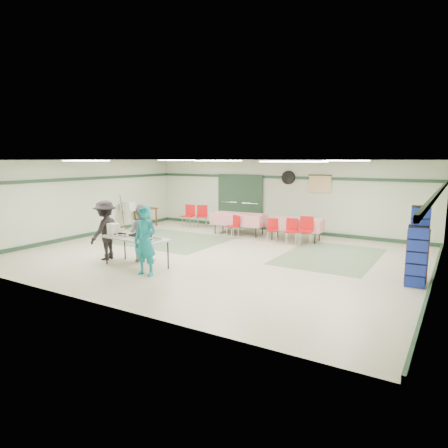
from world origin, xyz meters
The scene contains 42 objects.
floor centered at (0.00, 0.00, 0.00)m, with size 11.00×11.00×0.00m, color beige.
ceiling centered at (0.00, 0.00, 2.70)m, with size 11.00×11.00×0.00m, color silver.
wall_back centered at (0.00, 4.50, 1.35)m, with size 11.00×11.00×0.00m, color #B8C4A7.
wall_front centered at (0.00, -4.50, 1.35)m, with size 11.00×11.00×0.00m, color #B8C4A7.
wall_left centered at (-5.50, 0.00, 1.35)m, with size 9.00×9.00×0.00m, color #B8C4A7.
wall_right centered at (5.50, 0.00, 1.35)m, with size 9.00×9.00×0.00m, color #B8C4A7.
trim_back centered at (0.00, 4.47, 2.05)m, with size 11.00×0.06×0.10m, color #1F3925.
baseboard_back centered at (0.00, 4.47, 0.06)m, with size 11.00×0.06×0.12m, color #1F3925.
trim_left centered at (-5.47, 0.00, 2.05)m, with size 9.00×0.06×0.10m, color #1F3925.
baseboard_left centered at (-5.47, 0.00, 0.06)m, with size 9.00×0.06×0.12m, color #1F3925.
trim_right centered at (5.47, 0.00, 2.05)m, with size 9.00×0.06×0.10m, color #1F3925.
baseboard_right centered at (5.47, 0.00, 0.06)m, with size 9.00×0.06×0.12m, color #1F3925.
green_patch_a centered at (-2.50, 1.00, 0.00)m, with size 3.50×3.00×0.01m, color #5E7A59.
green_patch_b centered at (2.80, 1.50, 0.00)m, with size 2.50×3.50×0.01m, color #5E7A59.
double_door_left centered at (-2.20, 4.44, 1.05)m, with size 0.90×0.06×2.10m, color gray.
double_door_right centered at (-1.25, 4.44, 1.05)m, with size 0.90×0.06×2.10m, color gray.
door_frame centered at (-1.73, 4.42, 1.05)m, with size 2.00×0.03×2.15m, color #1F3925.
wall_fan centered at (0.30, 4.44, 2.05)m, with size 0.50×0.50×0.10m, color black.
scroll_banner centered at (1.50, 4.44, 1.85)m, with size 0.80×0.02×0.60m, color #D2BC83.
serving_table centered at (-1.14, -2.12, 0.72)m, with size 1.95×0.93×0.76m.
sheet_tray_right centered at (-0.65, -2.19, 0.77)m, with size 0.54×0.41×0.02m, color silver.
sheet_tray_mid centered at (-1.22, -2.05, 0.77)m, with size 0.57×0.43×0.02m, color silver.
sheet_tray_left centered at (-1.66, -2.18, 0.77)m, with size 0.59×0.45×0.02m, color silver.
baking_pan centered at (-1.02, -2.09, 0.80)m, with size 0.51×0.32×0.08m, color black.
foam_box_stack centered at (-1.92, -2.12, 0.91)m, with size 0.26×0.24×0.29m, color white.
volunteer_teal centered at (-0.41, -2.58, 0.82)m, with size 0.60×0.39×1.65m, color teal.
volunteer_grey centered at (-1.39, -1.64, 0.78)m, with size 0.75×0.59×1.55m, color gray.
volunteer_dark centered at (-2.37, -2.00, 0.81)m, with size 1.05×0.60×1.63m, color black.
dining_table_a centered at (1.15, 3.11, 0.57)m, with size 1.82×0.91×0.77m.
dining_table_b centered at (-1.05, 3.11, 0.57)m, with size 2.00×1.02×0.77m.
chair_a centered at (1.23, 2.54, 0.50)m, with size 0.47×0.47×0.83m.
chair_b centered at (0.55, 2.53, 0.47)m, with size 0.47×0.47×0.78m.
chair_c centered at (1.71, 2.55, 0.57)m, with size 0.50×0.50×0.93m.
chair_d centered at (-0.90, 2.53, 0.47)m, with size 0.48×0.48×0.78m.
chair_loose_a centered at (-2.99, 3.59, 0.55)m, with size 0.58×0.58×0.90m.
chair_loose_b centered at (-3.49, 3.40, 0.56)m, with size 0.48×0.48×0.91m.
crate_stack_blue_a centered at (5.15, 0.06, 0.86)m, with size 0.38×0.38×1.72m, color navy.
crate_stack_red centered at (5.15, -0.01, 0.61)m, with size 0.38×0.38×1.22m, color #A41011.
crate_stack_blue_b centered at (5.15, -0.17, 0.66)m, with size 0.41×0.41×1.32m, color navy.
printer_table centered at (-5.15, 2.67, 0.64)m, with size 0.67×0.94×0.74m.
office_printer centered at (-5.15, 1.68, 0.92)m, with size 0.44×0.38×0.35m, color beige.
broom centered at (-5.23, 1.47, 0.70)m, with size 0.03×0.03×1.36m, color brown.
Camera 1 is at (5.91, -9.48, 2.73)m, focal length 32.00 mm.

